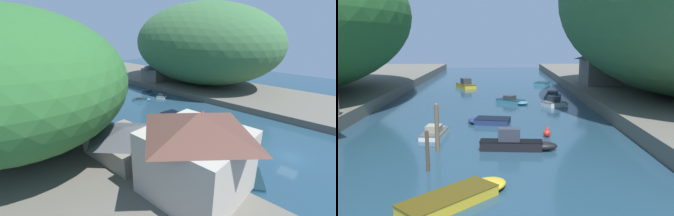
{
  "view_description": "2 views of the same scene",
  "coord_description": "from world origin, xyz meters",
  "views": [
    {
      "loc": [
        -32.4,
        -5.32,
        17.76
      ],
      "look_at": [
        0.01,
        23.54,
        1.83
      ],
      "focal_mm": 24.0,
      "sensor_mm": 36.0,
      "label": 1
    },
    {
      "loc": [
        1.61,
        -11.92,
        8.27
      ],
      "look_at": [
        2.27,
        22.65,
        1.8
      ],
      "focal_mm": 40.0,
      "sensor_mm": 36.0,
      "label": 2
    }
  ],
  "objects": [
    {
      "name": "mooring_post_second",
      "position": [
        -2.88,
        10.66,
        1.35
      ],
      "size": [
        0.23,
        0.23,
        2.68
      ],
      "color": "#4C3D2D",
      "rests_on": "water_surface"
    },
    {
      "name": "boat_white_cruiser",
      "position": [
        9.54,
        55.09,
        0.25
      ],
      "size": [
        3.42,
        4.17,
        0.51
      ],
      "rotation": [
        0.0,
        0.0,
        5.86
      ],
      "color": "teal",
      "rests_on": "water_surface"
    },
    {
      "name": "boat_near_quay",
      "position": [
        3.43,
        35.39,
        0.32
      ],
      "size": [
        4.49,
        4.1,
        1.01
      ],
      "rotation": [
        0.0,
        0.0,
        4.03
      ],
      "color": "teal",
      "rests_on": "water_surface"
    },
    {
      "name": "boat_open_rowboat",
      "position": [
        3.06,
        15.1,
        0.5
      ],
      "size": [
        5.89,
        1.65,
        1.66
      ],
      "rotation": [
        0.0,
        0.0,
        4.64
      ],
      "color": "black",
      "rests_on": "water_surface"
    },
    {
      "name": "boat_red_skiff",
      "position": [
        -0.36,
        6.32,
        0.28
      ],
      "size": [
        5.87,
        5.97,
        0.57
      ],
      "rotation": [
        0.0,
        0.0,
        5.51
      ],
      "color": "gold",
      "rests_on": "water_surface"
    },
    {
      "name": "boat_moored_right",
      "position": [
        9.15,
        39.59,
        0.33
      ],
      "size": [
        3.02,
        5.12,
        1.1
      ],
      "rotation": [
        0.0,
        0.0,
        6.07
      ],
      "color": "teal",
      "rests_on": "water_surface"
    },
    {
      "name": "channel_buoy_near",
      "position": [
        5.67,
        18.8,
        0.38
      ],
      "size": [
        0.64,
        0.64,
        0.97
      ],
      "color": "red",
      "rests_on": "water_surface"
    },
    {
      "name": "water_surface",
      "position": [
        0.0,
        30.0,
        0.0
      ],
      "size": [
        130.0,
        130.0,
        0.0
      ],
      "primitive_type": "plane",
      "color": "#234256",
      "rests_on": "ground"
    },
    {
      "name": "boat_small_dinghy",
      "position": [
        -4.26,
        51.61,
        0.49
      ],
      "size": [
        4.28,
        6.46,
        1.63
      ],
      "rotation": [
        0.0,
        0.0,
        0.42
      ],
      "color": "gold",
      "rests_on": "water_surface"
    },
    {
      "name": "right_bank_cottage",
      "position": [
        17.5,
        44.56,
        4.05
      ],
      "size": [
        6.59,
        7.03,
        5.14
      ],
      "color": "slate",
      "rests_on": "right_bank"
    },
    {
      "name": "mooring_post_middle",
      "position": [
        -2.96,
        14.94,
        1.82
      ],
      "size": [
        0.32,
        0.32,
        3.61
      ],
      "color": "brown",
      "rests_on": "water_surface"
    },
    {
      "name": "boat_far_upstream",
      "position": [
        0.48,
        24.05,
        0.28
      ],
      "size": [
        4.44,
        2.75,
        0.56
      ],
      "rotation": [
        0.0,
        0.0,
        1.39
      ],
      "color": "navy",
      "rests_on": "water_surface"
    },
    {
      "name": "boat_mid_channel",
      "position": [
        8.66,
        33.4,
        0.4
      ],
      "size": [
        3.72,
        3.32,
        1.28
      ],
      "rotation": [
        0.0,
        0.0,
        5.2
      ],
      "color": "white",
      "rests_on": "water_surface"
    },
    {
      "name": "boat_cabin_cruiser",
      "position": [
        -3.88,
        19.64,
        0.31
      ],
      "size": [
        2.09,
        4.71,
        1.0
      ],
      "rotation": [
        0.0,
        0.0,
        6.2
      ],
      "color": "silver",
      "rests_on": "water_surface"
    }
  ]
}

